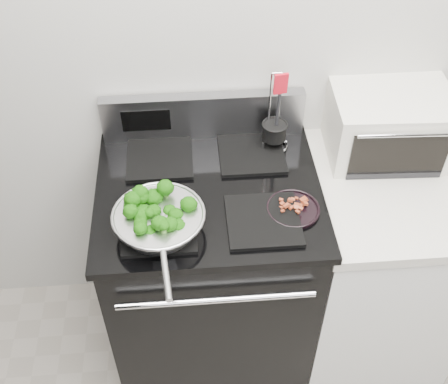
{
  "coord_description": "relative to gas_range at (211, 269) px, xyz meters",
  "views": [
    {
      "loc": [
        -0.36,
        0.01,
        2.32
      ],
      "look_at": [
        -0.25,
        1.36,
        0.98
      ],
      "focal_mm": 45.0,
      "sensor_mm": 36.0,
      "label": 1
    }
  ],
  "objects": [
    {
      "name": "back_wall",
      "position": [
        0.3,
        0.34,
        0.86
      ],
      "size": [
        4.0,
        0.02,
        2.7
      ],
      "primitive_type": "cube",
      "color": "#B7B4AE",
      "rests_on": "ground"
    },
    {
      "name": "skillet",
      "position": [
        -0.17,
        -0.19,
        0.51
      ],
      "size": [
        0.3,
        0.48,
        0.06
      ],
      "rotation": [
        0.0,
        0.0,
        0.09
      ],
      "color": "silver",
      "rests_on": "gas_range"
    },
    {
      "name": "broccoli_pile",
      "position": [
        -0.17,
        -0.18,
        0.53
      ],
      "size": [
        0.23,
        0.23,
        0.08
      ],
      "primitive_type": null,
      "color": "black",
      "rests_on": "skillet"
    },
    {
      "name": "toaster_oven",
      "position": [
        0.68,
        0.19,
        0.56
      ],
      "size": [
        0.44,
        0.35,
        0.25
      ],
      "rotation": [
        0.0,
        0.0,
        -0.04
      ],
      "color": "beige",
      "rests_on": "counter"
    },
    {
      "name": "gas_range",
      "position": [
        0.0,
        0.0,
        0.0
      ],
      "size": [
        0.79,
        0.69,
        1.13
      ],
      "color": "black",
      "rests_on": "floor"
    },
    {
      "name": "counter",
      "position": [
        0.68,
        -0.0,
        -0.03
      ],
      "size": [
        0.62,
        0.68,
        0.92
      ],
      "color": "white",
      "rests_on": "floor"
    },
    {
      "name": "utensil_holder",
      "position": [
        0.26,
        0.2,
        0.52
      ],
      "size": [
        0.11,
        0.11,
        0.33
      ],
      "rotation": [
        0.0,
        0.0,
        0.15
      ],
      "color": "silver",
      "rests_on": "gas_range"
    },
    {
      "name": "bacon_plate",
      "position": [
        0.28,
        -0.13,
        0.48
      ],
      "size": [
        0.18,
        0.18,
        0.04
      ],
      "rotation": [
        0.0,
        0.0,
        0.09
      ],
      "color": "black",
      "rests_on": "gas_range"
    }
  ]
}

